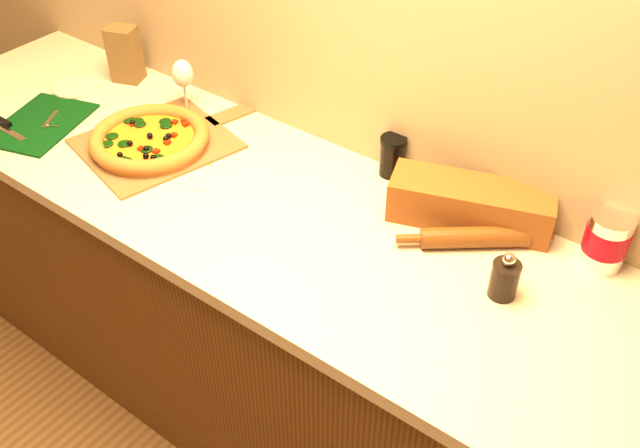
{
  "coord_description": "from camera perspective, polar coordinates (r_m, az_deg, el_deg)",
  "views": [
    {
      "loc": [
        0.87,
        0.33,
        2.05
      ],
      "look_at": [
        0.09,
        1.38,
        0.96
      ],
      "focal_mm": 40.0,
      "sensor_mm": 36.0,
      "label": 1
    }
  ],
  "objects": [
    {
      "name": "pepper_grinder",
      "position": [
        1.63,
        14.55,
        -4.23
      ],
      "size": [
        0.06,
        0.06,
        0.12
      ],
      "color": "black",
      "rests_on": "countertop"
    },
    {
      "name": "coffee_canister",
      "position": [
        1.77,
        21.95,
        -1.19
      ],
      "size": [
        0.1,
        0.1,
        0.14
      ],
      "color": "silver",
      "rests_on": "countertop"
    },
    {
      "name": "cabinet",
      "position": [
        2.15,
        -1.1,
        -9.31
      ],
      "size": [
        2.8,
        0.65,
        0.86
      ],
      "primitive_type": "cube",
      "color": "#4A260F",
      "rests_on": "ground"
    },
    {
      "name": "cutting_board",
      "position": [
        2.34,
        -21.56,
        7.48
      ],
      "size": [
        0.3,
        0.36,
        0.02
      ],
      "rotation": [
        0.0,
        0.0,
        0.3
      ],
      "color": "black",
      "rests_on": "countertop"
    },
    {
      "name": "wine_glass",
      "position": [
        2.25,
        -10.94,
        11.64
      ],
      "size": [
        0.07,
        0.07,
        0.16
      ],
      "color": "silver",
      "rests_on": "countertop"
    },
    {
      "name": "bottle_cap",
      "position": [
        2.2,
        -16.65,
        6.47
      ],
      "size": [
        0.04,
        0.04,
        0.01
      ],
      "primitive_type": "cylinder",
      "rotation": [
        0.0,
        0.0,
        0.35
      ],
      "color": "black",
      "rests_on": "countertop"
    },
    {
      "name": "rolling_pin",
      "position": [
        1.76,
        12.26,
        -1.04
      ],
      "size": [
        0.31,
        0.26,
        0.05
      ],
      "rotation": [
        0.0,
        0.0,
        0.68
      ],
      "color": "#59290F",
      "rests_on": "countertop"
    },
    {
      "name": "pizza_peel",
      "position": [
        2.15,
        -12.6,
        6.45
      ],
      "size": [
        0.45,
        0.58,
        0.01
      ],
      "rotation": [
        0.0,
        0.0,
        -0.26
      ],
      "color": "brown",
      "rests_on": "countertop"
    },
    {
      "name": "bread_bag",
      "position": [
        1.81,
        11.94,
        1.6
      ],
      "size": [
        0.42,
        0.26,
        0.11
      ],
      "primitive_type": "cube",
      "rotation": [
        0.0,
        0.0,
        0.34
      ],
      "color": "brown",
      "rests_on": "countertop"
    },
    {
      "name": "countertop",
      "position": [
        1.83,
        -1.28,
        -0.06
      ],
      "size": [
        2.84,
        0.68,
        0.04
      ],
      "primitive_type": "cube",
      "color": "beige",
      "rests_on": "cabinet"
    },
    {
      "name": "side_plate",
      "position": [
        2.49,
        -18.95,
        10.25
      ],
      "size": [
        0.15,
        0.15,
        0.01
      ],
      "primitive_type": "cylinder",
      "rotation": [
        0.0,
        0.0,
        -0.01
      ],
      "color": "beige",
      "rests_on": "countertop"
    },
    {
      "name": "paper_bag",
      "position": [
        2.47,
        -15.35,
        12.97
      ],
      "size": [
        0.11,
        0.1,
        0.18
      ],
      "primitive_type": "cube",
      "rotation": [
        0.0,
        0.0,
        0.37
      ],
      "color": "brown",
      "rests_on": "countertop"
    },
    {
      "name": "dark_jar",
      "position": [
        1.95,
        5.81,
        5.44
      ],
      "size": [
        0.07,
        0.07,
        0.12
      ],
      "color": "black",
      "rests_on": "countertop"
    },
    {
      "name": "pizza",
      "position": [
        2.12,
        -13.48,
        6.63
      ],
      "size": [
        0.34,
        0.34,
        0.05
      ],
      "color": "#AE652B",
      "rests_on": "pizza_peel"
    }
  ]
}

